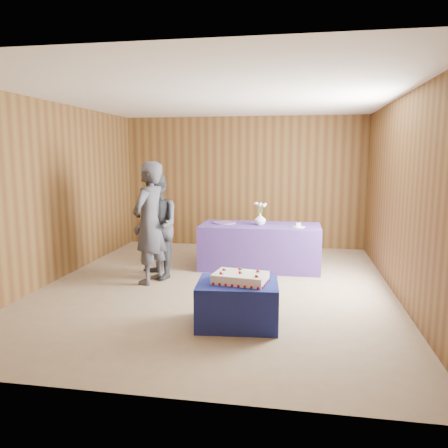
% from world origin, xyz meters
% --- Properties ---
extents(ground, '(6.00, 6.00, 0.00)m').
position_xyz_m(ground, '(0.00, 0.00, 0.00)').
color(ground, gray).
rests_on(ground, ground).
extents(room_shell, '(5.04, 6.04, 2.72)m').
position_xyz_m(room_shell, '(0.00, 0.00, 1.80)').
color(room_shell, brown).
rests_on(room_shell, ground).
extents(cake_table, '(0.96, 0.78, 0.50)m').
position_xyz_m(cake_table, '(0.50, -1.39, 0.25)').
color(cake_table, navy).
rests_on(cake_table, ground).
extents(serving_table, '(2.00, 0.90, 0.75)m').
position_xyz_m(serving_table, '(0.53, 1.18, 0.38)').
color(serving_table, '#503696').
rests_on(serving_table, ground).
extents(sheet_cake, '(0.66, 0.50, 0.14)m').
position_xyz_m(sheet_cake, '(0.54, -1.40, 0.55)').
color(sheet_cake, white).
rests_on(sheet_cake, cake_table).
extents(vase, '(0.22, 0.22, 0.20)m').
position_xyz_m(vase, '(0.52, 1.16, 0.85)').
color(vase, white).
rests_on(vase, serving_table).
extents(flower_spray, '(0.22, 0.22, 0.17)m').
position_xyz_m(flower_spray, '(0.52, 1.16, 1.09)').
color(flower_spray, '#316A2A').
rests_on(flower_spray, vase).
extents(platter, '(0.51, 0.51, 0.02)m').
position_xyz_m(platter, '(-0.10, 1.23, 0.76)').
color(platter, '#7553A6').
rests_on(platter, serving_table).
extents(plate, '(0.24, 0.24, 0.01)m').
position_xyz_m(plate, '(1.16, 1.03, 0.76)').
color(plate, silver).
rests_on(plate, serving_table).
extents(cake_slice, '(0.07, 0.06, 0.08)m').
position_xyz_m(cake_slice, '(1.16, 1.02, 0.79)').
color(cake_slice, white).
rests_on(cake_slice, plate).
extents(knife, '(0.26, 0.04, 0.00)m').
position_xyz_m(knife, '(1.26, 0.89, 0.75)').
color(knife, silver).
rests_on(knife, serving_table).
extents(guest_left, '(0.57, 0.74, 1.82)m').
position_xyz_m(guest_left, '(-1.02, 0.05, 0.91)').
color(guest_left, '#373841').
rests_on(guest_left, ground).
extents(guest_right, '(0.99, 1.01, 1.64)m').
position_xyz_m(guest_right, '(-1.01, 0.30, 0.82)').
color(guest_right, '#353740').
rests_on(guest_right, ground).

